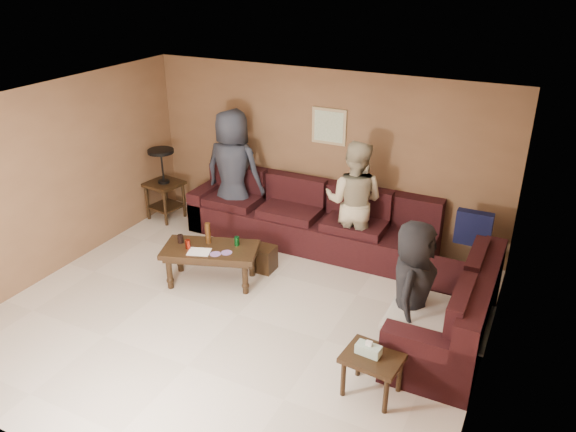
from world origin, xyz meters
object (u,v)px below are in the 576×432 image
Objects in this scene: coffee_table at (210,253)px; person_left at (233,171)px; person_middle at (354,202)px; side_table_right at (372,360)px; person_right at (412,290)px; waste_bin at (264,259)px; sectional_sofa at (348,251)px; end_table_left at (164,183)px.

person_left is (-0.55, 1.52, 0.52)m from coffee_table.
side_table_right is at bearing 109.77° from person_middle.
person_right is (3.23, -1.78, -0.18)m from person_left.
person_left is at bearing -7.28° from person_middle.
side_table_right is 2.65m from waste_bin.
person_left is 1.24× the size of person_right.
sectional_sofa is at bearing 40.73° from person_right.
waste_bin is 0.22× the size of person_right.
end_table_left is 4.73m from person_right.
sectional_sofa is 1.14m from waste_bin.
person_right reaches higher than waste_bin.
coffee_table is at bearing 82.72° from person_right.
waste_bin is at bearing 50.39° from coffee_table.
sectional_sofa is 3.99× the size of end_table_left.
person_left is at bearing 166.36° from sectional_sofa.
end_table_left is at bearing 160.78° from waste_bin.
end_table_left is 0.68× the size of person_middle.
coffee_table is at bearing -129.61° from waste_bin.
person_middle is (1.42, 1.42, 0.44)m from coffee_table.
person_middle is (3.18, 0.07, 0.25)m from end_table_left.
coffee_table is 1.15× the size of end_table_left.
sectional_sofa is 2.69× the size of person_middle.
sectional_sofa is at bearing 98.34° from person_middle.
person_left is at bearing 7.74° from end_table_left.
person_left is at bearing 59.50° from person_right.
coffee_table reaches higher than side_table_right.
coffee_table is 3.90× the size of waste_bin.
person_right is at bearing -47.63° from sectional_sofa.
person_right is at bearing 122.26° from person_middle.
end_table_left is (-1.76, 1.35, 0.18)m from coffee_table.
side_table_right is at bearing -22.75° from coffee_table.
person_left reaches higher than sectional_sofa.
end_table_left is at bearing 142.51° from coffee_table.
sectional_sofa reaches higher than side_table_right.
sectional_sofa reaches higher than waste_bin.
end_table_left is 3.40× the size of waste_bin.
person_middle is at bearing 41.95° from waste_bin.
end_table_left reaches higher than side_table_right.
sectional_sofa is 3.48× the size of coffee_table.
person_right is at bearing -20.00° from end_table_left.
waste_bin is 1.60m from person_left.
waste_bin is 2.43m from person_right.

